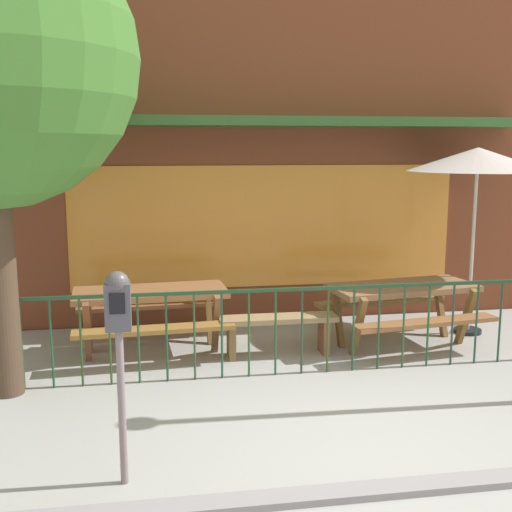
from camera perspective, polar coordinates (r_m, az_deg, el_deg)
ground at (r=5.43m, az=8.72°, el=-17.08°), size 40.00×40.00×0.00m
pub_storefront at (r=8.96m, az=0.69°, el=10.50°), size 8.31×1.29×5.11m
patio_fence_front at (r=6.81m, az=4.21°, el=-5.35°), size 7.00×0.04×0.97m
picnic_table_left at (r=7.61m, az=-9.54°, el=-4.24°), size 1.89×1.48×0.79m
picnic_table_right at (r=7.98m, az=13.16°, el=-3.71°), size 1.98×1.60×0.79m
patio_umbrella at (r=8.57m, az=19.52°, el=8.16°), size 1.78×1.78×2.45m
patio_bench at (r=7.46m, az=2.03°, el=-6.45°), size 1.40×0.33×0.48m
parking_meter_near at (r=4.55m, az=-12.40°, el=-5.88°), size 0.18×0.17×1.60m
curb_edge at (r=4.89m, az=11.22°, el=-20.42°), size 11.63×0.20×0.11m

